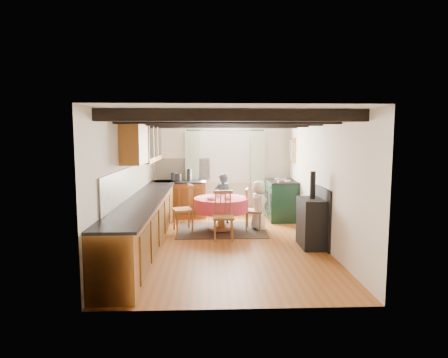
{
  "coord_description": "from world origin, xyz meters",
  "views": [
    {
      "loc": [
        -0.3,
        -6.96,
        2.03
      ],
      "look_at": [
        0.0,
        0.8,
        1.15
      ],
      "focal_mm": 29.95,
      "sensor_mm": 36.0,
      "label": 1
    }
  ],
  "objects_px": {
    "chair_near": "(223,216)",
    "cup": "(218,195)",
    "chair_right": "(254,209)",
    "cast_iron_stove": "(312,209)",
    "dining_table": "(221,214)",
    "child_far": "(223,199)",
    "aga_range": "(282,200)",
    "child_right": "(259,205)",
    "chair_left": "(183,208)"
  },
  "relations": [
    {
      "from": "cast_iron_stove",
      "to": "cup",
      "type": "relative_size",
      "value": 14.45
    },
    {
      "from": "chair_near",
      "to": "dining_table",
      "type": "bearing_deg",
      "value": 90.87
    },
    {
      "from": "chair_near",
      "to": "chair_right",
      "type": "distance_m",
      "value": 1.03
    },
    {
      "from": "dining_table",
      "to": "chair_right",
      "type": "xyz_separation_m",
      "value": [
        0.71,
        0.0,
        0.1
      ]
    },
    {
      "from": "chair_near",
      "to": "chair_left",
      "type": "height_order",
      "value": "chair_left"
    },
    {
      "from": "dining_table",
      "to": "child_far",
      "type": "relative_size",
      "value": 0.99
    },
    {
      "from": "chair_near",
      "to": "aga_range",
      "type": "height_order",
      "value": "aga_range"
    },
    {
      "from": "child_right",
      "to": "cup",
      "type": "height_order",
      "value": "child_right"
    },
    {
      "from": "aga_range",
      "to": "cup",
      "type": "xyz_separation_m",
      "value": [
        -1.59,
        -0.96,
        0.27
      ]
    },
    {
      "from": "chair_near",
      "to": "child_right",
      "type": "relative_size",
      "value": 0.9
    },
    {
      "from": "chair_near",
      "to": "chair_left",
      "type": "xyz_separation_m",
      "value": [
        -0.84,
        0.71,
        0.02
      ]
    },
    {
      "from": "cast_iron_stove",
      "to": "child_right",
      "type": "xyz_separation_m",
      "value": [
        -0.81,
        1.35,
        -0.16
      ]
    },
    {
      "from": "chair_right",
      "to": "aga_range",
      "type": "distance_m",
      "value": 1.31
    },
    {
      "from": "chair_near",
      "to": "aga_range",
      "type": "distance_m",
      "value": 2.34
    },
    {
      "from": "chair_near",
      "to": "child_far",
      "type": "height_order",
      "value": "child_far"
    },
    {
      "from": "chair_right",
      "to": "cup",
      "type": "distance_m",
      "value": 0.84
    },
    {
      "from": "chair_near",
      "to": "child_right",
      "type": "xyz_separation_m",
      "value": [
        0.8,
        0.8,
        0.06
      ]
    },
    {
      "from": "cast_iron_stove",
      "to": "cup",
      "type": "distance_m",
      "value": 2.19
    },
    {
      "from": "aga_range",
      "to": "cast_iron_stove",
      "type": "relative_size",
      "value": 0.76
    },
    {
      "from": "dining_table",
      "to": "child_far",
      "type": "height_order",
      "value": "child_far"
    },
    {
      "from": "chair_right",
      "to": "child_far",
      "type": "bearing_deg",
      "value": 59.62
    },
    {
      "from": "chair_left",
      "to": "chair_right",
      "type": "xyz_separation_m",
      "value": [
        1.54,
        0.05,
        -0.05
      ]
    },
    {
      "from": "child_far",
      "to": "cast_iron_stove",
      "type": "bearing_deg",
      "value": 115.59
    },
    {
      "from": "chair_left",
      "to": "child_right",
      "type": "xyz_separation_m",
      "value": [
        1.65,
        0.09,
        0.03
      ]
    },
    {
      "from": "chair_near",
      "to": "cast_iron_stove",
      "type": "relative_size",
      "value": 0.69
    },
    {
      "from": "chair_near",
      "to": "cast_iron_stove",
      "type": "bearing_deg",
      "value": -18.88
    },
    {
      "from": "chair_right",
      "to": "chair_near",
      "type": "bearing_deg",
      "value": 149.11
    },
    {
      "from": "aga_range",
      "to": "child_right",
      "type": "xyz_separation_m",
      "value": [
        -0.7,
        -0.99,
        0.05
      ]
    },
    {
      "from": "chair_left",
      "to": "dining_table",
      "type": "bearing_deg",
      "value": 76.89
    },
    {
      "from": "chair_near",
      "to": "child_right",
      "type": "height_order",
      "value": "child_right"
    },
    {
      "from": "dining_table",
      "to": "cast_iron_stove",
      "type": "relative_size",
      "value": 0.84
    },
    {
      "from": "chair_near",
      "to": "chair_right",
      "type": "relative_size",
      "value": 1.06
    },
    {
      "from": "chair_near",
      "to": "child_far",
      "type": "bearing_deg",
      "value": 88.38
    },
    {
      "from": "chair_right",
      "to": "aga_range",
      "type": "bearing_deg",
      "value": -26.22
    },
    {
      "from": "chair_near",
      "to": "cup",
      "type": "relative_size",
      "value": 9.97
    },
    {
      "from": "chair_left",
      "to": "cast_iron_stove",
      "type": "xyz_separation_m",
      "value": [
        2.46,
        -1.25,
        0.2
      ]
    },
    {
      "from": "child_far",
      "to": "child_right",
      "type": "bearing_deg",
      "value": 129.99
    },
    {
      "from": "dining_table",
      "to": "chair_near",
      "type": "distance_m",
      "value": 0.77
    },
    {
      "from": "chair_near",
      "to": "aga_range",
      "type": "xyz_separation_m",
      "value": [
        1.5,
        1.79,
        0.01
      ]
    },
    {
      "from": "dining_table",
      "to": "chair_right",
      "type": "distance_m",
      "value": 0.72
    },
    {
      "from": "cup",
      "to": "chair_near",
      "type": "bearing_deg",
      "value": -83.97
    },
    {
      "from": "chair_right",
      "to": "child_far",
      "type": "relative_size",
      "value": 0.77
    },
    {
      "from": "cast_iron_stove",
      "to": "child_right",
      "type": "height_order",
      "value": "cast_iron_stove"
    },
    {
      "from": "chair_right",
      "to": "cast_iron_stove",
      "type": "height_order",
      "value": "cast_iron_stove"
    },
    {
      "from": "dining_table",
      "to": "child_right",
      "type": "height_order",
      "value": "child_right"
    },
    {
      "from": "chair_near",
      "to": "child_far",
      "type": "xyz_separation_m",
      "value": [
        0.03,
        1.36,
        0.11
      ]
    },
    {
      "from": "dining_table",
      "to": "aga_range",
      "type": "xyz_separation_m",
      "value": [
        1.52,
        1.04,
        0.13
      ]
    },
    {
      "from": "chair_near",
      "to": "chair_left",
      "type": "bearing_deg",
      "value": 139.67
    },
    {
      "from": "chair_left",
      "to": "child_right",
      "type": "distance_m",
      "value": 1.65
    },
    {
      "from": "aga_range",
      "to": "child_right",
      "type": "distance_m",
      "value": 1.21
    }
  ]
}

